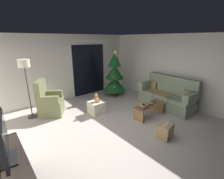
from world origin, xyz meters
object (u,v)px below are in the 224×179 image
(remote_silver, at_px, (150,103))
(armchair, at_px, (49,103))
(ottoman, at_px, (96,107))
(christmas_tree, at_px, (115,76))
(cardboard_box_taped_mid_floor, at_px, (165,131))
(television, at_px, (5,140))
(coffee_table, at_px, (149,109))
(remote_graphite, at_px, (154,103))
(teddy_bear_honey, at_px, (96,98))
(couch, at_px, (167,96))
(book_stack, at_px, (144,106))
(cell_phone, at_px, (144,104))
(floor_lamp, at_px, (25,69))
(remote_black, at_px, (151,105))

(remote_silver, relative_size, armchair, 0.14)
(ottoman, bearing_deg, remote_silver, -42.17)
(remote_silver, distance_m, christmas_tree, 2.21)
(cardboard_box_taped_mid_floor, bearing_deg, television, 172.39)
(coffee_table, bearing_deg, remote_graphite, -2.12)
(teddy_bear_honey, bearing_deg, couch, -27.15)
(television, distance_m, cardboard_box_taped_mid_floor, 3.29)
(book_stack, relative_size, armchair, 0.25)
(remote_silver, height_order, christmas_tree, christmas_tree)
(television, xyz_separation_m, cardboard_box_taped_mid_floor, (3.13, -0.42, -0.93))
(coffee_table, relative_size, remote_graphite, 7.05)
(cell_phone, relative_size, cardboard_box_taped_mid_floor, 0.34)
(couch, distance_m, television, 4.90)
(floor_lamp, xyz_separation_m, television, (-0.89, -2.81, -0.40))
(remote_graphite, bearing_deg, couch, 166.92)
(remote_black, distance_m, armchair, 3.19)
(remote_graphite, distance_m, floor_lamp, 3.98)
(coffee_table, height_order, television, television)
(coffee_table, height_order, book_stack, book_stack)
(christmas_tree, bearing_deg, television, -146.88)
(couch, bearing_deg, christmas_tree, 106.28)
(television, relative_size, teddy_bear_honey, 2.94)
(remote_silver, xyz_separation_m, remote_black, (-0.12, -0.12, 0.00))
(remote_graphite, bearing_deg, remote_black, -7.81)
(coffee_table, bearing_deg, remote_black, -77.52)
(remote_graphite, xyz_separation_m, cardboard_box_taped_mid_floor, (-0.83, -0.94, -0.22))
(remote_silver, bearing_deg, cardboard_box_taped_mid_floor, 54.66)
(remote_graphite, distance_m, book_stack, 0.55)
(couch, xyz_separation_m, remote_black, (-1.08, -0.13, -0.01))
(couch, relative_size, cardboard_box_taped_mid_floor, 4.59)
(remote_silver, xyz_separation_m, teddy_bear_honey, (-1.27, 1.15, 0.13))
(couch, bearing_deg, coffee_table, -176.03)
(coffee_table, bearing_deg, television, -171.84)
(remote_silver, height_order, ottoman, remote_silver)
(remote_silver, relative_size, remote_black, 1.00)
(teddy_bear_honey, distance_m, cardboard_box_taped_mid_floor, 2.26)
(television, bearing_deg, remote_black, 7.37)
(remote_graphite, relative_size, book_stack, 0.55)
(remote_silver, distance_m, cell_phone, 0.46)
(cardboard_box_taped_mid_floor, bearing_deg, armchair, 119.51)
(book_stack, distance_m, christmas_tree, 2.40)
(couch, distance_m, floor_lamp, 4.63)
(remote_black, distance_m, cell_phone, 0.33)
(christmas_tree, height_order, cardboard_box_taped_mid_floor, christmas_tree)
(coffee_table, relative_size, remote_silver, 7.05)
(couch, relative_size, remote_silver, 12.59)
(remote_black, distance_m, television, 3.84)
(remote_graphite, bearing_deg, cell_phone, -17.68)
(floor_lamp, bearing_deg, book_stack, -42.59)
(book_stack, bearing_deg, floor_lamp, 137.41)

